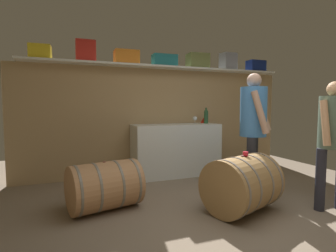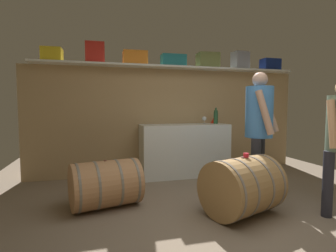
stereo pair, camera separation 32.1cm
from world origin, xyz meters
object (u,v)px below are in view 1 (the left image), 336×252
toolcase_olive (198,61)px  visitor_tasting (254,121)px  tasting_cup (245,154)px  toolcase_grey (228,62)px  wine_barrel_near (242,184)px  winemaker_pouring (333,132)px  wine_bottle_green (206,116)px  toolcase_orange (126,58)px  wine_barrel_far (105,186)px  toolcase_navy (256,66)px  toolcase_red (86,52)px  wine_glass (195,119)px  red_funnel (203,120)px  toolcase_teal (165,61)px  work_cabinet (176,150)px  toolcase_yellow (40,52)px

toolcase_olive → visitor_tasting: (0.09, -1.52, -1.05)m
tasting_cup → toolcase_olive: bearing=78.9°
toolcase_grey → wine_barrel_near: bearing=-123.3°
winemaker_pouring → wine_bottle_green: bearing=-64.8°
toolcase_orange → wine_barrel_near: toolcase_orange is taller
visitor_tasting → wine_barrel_far: bearing=-50.7°
toolcase_olive → toolcase_grey: 0.68m
toolcase_orange → toolcase_navy: toolcase_orange is taller
toolcase_red → wine_barrel_near: (1.59, -1.98, -1.79)m
wine_glass → winemaker_pouring: 2.32m
wine_barrel_near → wine_barrel_far: bearing=137.5°
red_funnel → wine_barrel_near: (-0.55, -1.95, -0.64)m
toolcase_teal → toolcase_navy: size_ratio=1.21×
toolcase_navy → red_funnel: bearing=-179.1°
toolcase_navy → wine_bottle_green: 1.62m
work_cabinet → winemaker_pouring: 2.46m
toolcase_olive → winemaker_pouring: toolcase_olive is taller
work_cabinet → wine_glass: size_ratio=11.51×
toolcase_orange → wine_bottle_green: (1.47, -0.16, -1.01)m
toolcase_olive → wine_bottle_green: 1.05m
toolcase_orange → wine_bottle_green: 1.79m
toolcase_navy → wine_bottle_green: toolcase_navy is taller
toolcase_red → red_funnel: toolcase_red is taller
wine_barrel_far → winemaker_pouring: size_ratio=0.60×
work_cabinet → toolcase_navy: bearing=5.5°
toolcase_yellow → red_funnel: toolcase_yellow is taller
wine_bottle_green → wine_barrel_near: wine_bottle_green is taller
tasting_cup → wine_bottle_green: bearing=74.8°
red_funnel → wine_barrel_far: bearing=-147.7°
winemaker_pouring → visitor_tasting: bearing=-45.1°
wine_bottle_green → red_funnel: size_ratio=2.69×
toolcase_olive → toolcase_navy: 1.36m
wine_barrel_far → work_cabinet: bearing=26.4°
toolcase_yellow → toolcase_grey: toolcase_grey is taller
toolcase_teal → work_cabinet: (0.16, -0.18, -1.60)m
work_cabinet → winemaker_pouring: winemaker_pouring is taller
toolcase_yellow → toolcase_navy: toolcase_navy is taller
toolcase_teal → toolcase_red: bearing=-178.9°
wine_bottle_green → wine_glass: (-0.21, 0.04, -0.05)m
wine_bottle_green → wine_barrel_far: size_ratio=0.32×
wine_glass → visitor_tasting: 1.42m
red_funnel → wine_barrel_near: 2.12m
red_funnel → wine_barrel_far: (-2.05, -1.30, -0.68)m
wine_barrel_near → wine_glass: bearing=60.8°
toolcase_red → toolcase_yellow: bearing=-179.1°
tasting_cup → work_cabinet: bearing=93.9°
toolcase_red → visitor_tasting: (2.12, -1.52, -1.08)m
toolcase_red → red_funnel: bearing=-0.0°
toolcase_red → red_funnel: (2.15, -0.04, -1.15)m
toolcase_red → wine_barrel_far: size_ratio=0.37×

